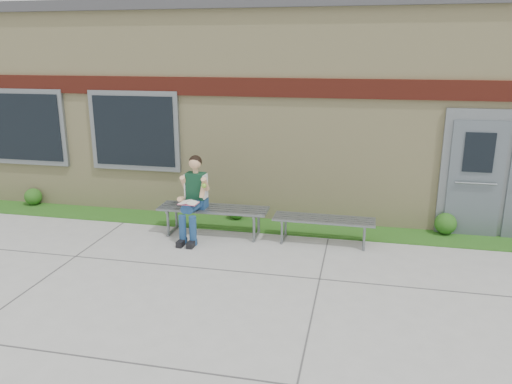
# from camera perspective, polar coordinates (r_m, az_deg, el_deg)

# --- Properties ---
(ground) EXTENTS (80.00, 80.00, 0.00)m
(ground) POSITION_cam_1_polar(r_m,az_deg,el_deg) (7.24, -1.14, -10.89)
(ground) COLOR #9E9E99
(ground) RESTS_ON ground
(grass_strip) EXTENTS (16.00, 0.80, 0.02)m
(grass_strip) POSITION_cam_1_polar(r_m,az_deg,el_deg) (9.58, 2.45, -3.98)
(grass_strip) COLOR #225416
(grass_strip) RESTS_ON ground
(school_building) EXTENTS (16.20, 6.22, 4.20)m
(school_building) POSITION_cam_1_polar(r_m,az_deg,el_deg) (12.42, 5.28, 10.45)
(school_building) COLOR beige
(school_building) RESTS_ON ground
(bench_left) EXTENTS (2.00, 0.60, 0.52)m
(bench_left) POSITION_cam_1_polar(r_m,az_deg,el_deg) (9.12, -4.88, -2.48)
(bench_left) COLOR slate
(bench_left) RESTS_ON ground
(bench_right) EXTENTS (1.76, 0.50, 0.46)m
(bench_right) POSITION_cam_1_polar(r_m,az_deg,el_deg) (8.78, 7.74, -3.63)
(bench_right) COLOR slate
(bench_right) RESTS_ON ground
(girl) EXTENTS (0.52, 0.88, 1.48)m
(girl) POSITION_cam_1_polar(r_m,az_deg,el_deg) (8.89, -7.15, -0.45)
(girl) COLOR navy
(girl) RESTS_ON ground
(shrub_west) EXTENTS (0.36, 0.36, 0.36)m
(shrub_west) POSITION_cam_1_polar(r_m,az_deg,el_deg) (11.87, -24.11, -0.48)
(shrub_west) COLOR #225416
(shrub_west) RESTS_ON grass_strip
(shrub_mid) EXTENTS (0.30, 0.30, 0.30)m
(shrub_mid) POSITION_cam_1_polar(r_m,az_deg,el_deg) (9.93, -2.24, -2.28)
(shrub_mid) COLOR #225416
(shrub_mid) RESTS_ON grass_strip
(shrub_east) EXTENTS (0.39, 0.39, 0.39)m
(shrub_east) POSITION_cam_1_polar(r_m,az_deg,el_deg) (9.76, 20.85, -3.39)
(shrub_east) COLOR #225416
(shrub_east) RESTS_ON grass_strip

